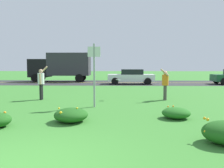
{
  "coord_description": "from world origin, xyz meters",
  "views": [
    {
      "loc": [
        1.81,
        -3.99,
        1.84
      ],
      "look_at": [
        1.48,
        6.27,
        1.03
      ],
      "focal_mm": 38.07,
      "sensor_mm": 36.0,
      "label": 1
    }
  ],
  "objects": [
    {
      "name": "frisbee_white",
      "position": [
        1.74,
        8.71,
        1.06
      ],
      "size": [
        0.25,
        0.24,
        0.06
      ],
      "color": "white"
    },
    {
      "name": "daylily_clump_near_camera",
      "position": [
        0.23,
        3.6,
        0.22
      ],
      "size": [
        1.1,
        1.18,
        0.48
      ],
      "color": "#1E5619",
      "rests_on": "ground"
    },
    {
      "name": "daylily_clump_mid_center",
      "position": [
        3.78,
        4.2,
        0.19
      ],
      "size": [
        0.98,
        0.9,
        0.42
      ],
      "color": "#23661E",
      "rests_on": "ground"
    },
    {
      "name": "highway_strip",
      "position": [
        0.0,
        21.0,
        0.0
      ],
      "size": [
        120.0,
        7.39,
        0.01
      ],
      "primitive_type": "cube",
      "color": "#2D2D30",
      "rests_on": "ground"
    },
    {
      "name": "highway_center_stripe",
      "position": [
        0.0,
        21.0,
        0.01
      ],
      "size": [
        120.0,
        0.16,
        0.0
      ],
      "primitive_type": "cube",
      "color": "yellow",
      "rests_on": "ground"
    },
    {
      "name": "person_thrower_white_shirt",
      "position": [
        -2.37,
        8.5,
        0.98
      ],
      "size": [
        0.48,
        0.49,
        1.81
      ],
      "color": "silver",
      "rests_on": "ground"
    },
    {
      "name": "car_white_center_left",
      "position": [
        2.95,
        19.34,
        0.74
      ],
      "size": [
        4.5,
        2.0,
        1.45
      ],
      "color": "silver",
      "rests_on": "ground"
    },
    {
      "name": "box_truck_black",
      "position": [
        -4.75,
        22.66,
        1.8
      ],
      "size": [
        6.7,
        2.46,
        3.2
      ],
      "color": "black",
      "rests_on": "ground"
    },
    {
      "name": "ground_plane",
      "position": [
        0.0,
        10.5,
        0.0
      ],
      "size": [
        120.0,
        120.0,
        0.0
      ],
      "primitive_type": "plane",
      "color": "#387A2D"
    },
    {
      "name": "sign_post_near_path",
      "position": [
        0.7,
        6.37,
        1.68
      ],
      "size": [
        0.56,
        0.1,
        2.78
      ],
      "color": "#93969B",
      "rests_on": "ground"
    },
    {
      "name": "person_catcher_orange_shirt",
      "position": [
        4.22,
        8.58,
        0.93
      ],
      "size": [
        0.48,
        0.49,
        1.68
      ],
      "color": "orange",
      "rests_on": "ground"
    }
  ]
}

